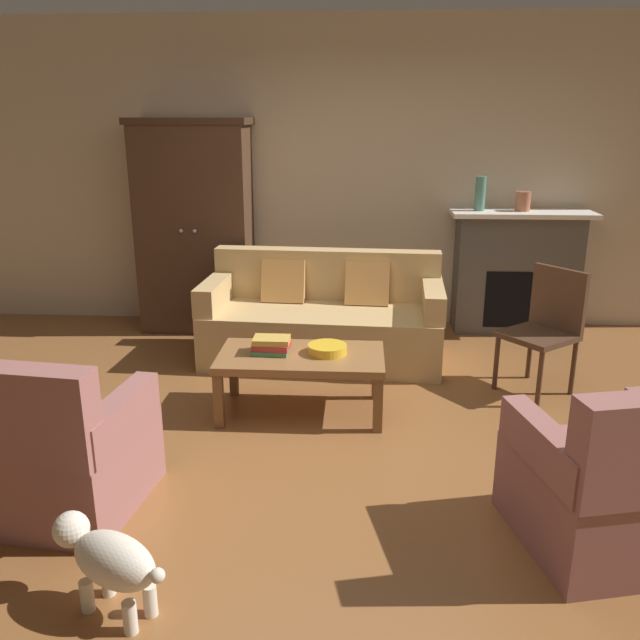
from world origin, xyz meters
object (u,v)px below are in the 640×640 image
object	(u,v)px
armoire	(195,226)
dog	(109,559)
armchair_near_left	(56,453)
side_chair_wooden	(546,323)
couch	(323,321)
armchair_near_right	(614,487)
fruit_bowl	(327,349)
mantel_vase_terracotta	(523,201)
coffee_table	(301,362)
book_stack	(271,345)
mantel_vase_jade	(480,194)
fireplace	(516,271)

from	to	relation	value
armoire	dog	distance (m)	3.87
armchair_near_left	side_chair_wooden	distance (m)	3.34
couch	armchair_near_right	world-z (taller)	armchair_near_right
fruit_bowl	armchair_near_left	bearing A→B (deg)	-136.06
armchair_near_right	side_chair_wooden	xyz separation A→B (m)	(0.17, 1.88, 0.20)
fruit_bowl	mantel_vase_terracotta	bearing A→B (deg)	48.86
coffee_table	dog	world-z (taller)	coffee_table
side_chair_wooden	coffee_table	bearing A→B (deg)	-163.67
book_stack	mantel_vase_jade	size ratio (longest dim) A/B	0.87
fireplace	mantel_vase_jade	distance (m)	0.80
mantel_vase_jade	side_chair_wooden	world-z (taller)	mantel_vase_jade
dog	armchair_near_right	bearing A→B (deg)	14.36
mantel_vase_jade	armchair_near_left	bearing A→B (deg)	-129.28
coffee_table	armchair_near_left	xyz separation A→B (m)	(-1.12, -1.23, -0.05)
couch	armchair_near_left	distance (m)	2.59
book_stack	side_chair_wooden	distance (m)	1.99
couch	fruit_bowl	size ratio (longest dim) A/B	7.54
coffee_table	armchair_near_left	size ratio (longest dim) A/B	1.25
armchair_near_right	dog	world-z (taller)	armchair_near_right
armchair_near_left	dog	distance (m)	0.88
fruit_bowl	side_chair_wooden	distance (m)	1.63
fruit_bowl	fireplace	bearing A→B (deg)	49.12
couch	coffee_table	world-z (taller)	couch
armoire	mantel_vase_terracotta	size ratio (longest dim) A/B	11.15
armchair_near_left	mantel_vase_jade	bearing A→B (deg)	50.72
fireplace	armchair_near_left	xyz separation A→B (m)	(-2.94, -3.15, -0.25)
armoire	mantel_vase_terracotta	distance (m)	2.96
armoire	fruit_bowl	size ratio (longest dim) A/B	7.37
book_stack	fireplace	bearing A→B (deg)	43.52
dog	fruit_bowl	bearing A→B (deg)	68.33
armoire	book_stack	world-z (taller)	armoire
fruit_bowl	mantel_vase_terracotta	world-z (taller)	mantel_vase_terracotta
book_stack	armchair_near_left	world-z (taller)	armchair_near_left
coffee_table	mantel_vase_terracotta	distance (m)	2.76
fireplace	book_stack	distance (m)	2.78
couch	dog	distance (m)	3.07
mantel_vase_terracotta	armchair_near_right	bearing A→B (deg)	-94.49
book_stack	mantel_vase_jade	xyz separation A→B (m)	(1.63, 1.90, 0.80)
coffee_table	book_stack	xyz separation A→B (m)	(-0.20, 0.01, 0.11)
armoire	armchair_near_right	xyz separation A→B (m)	(2.69, -3.22, -0.65)
armoire	side_chair_wooden	size ratio (longest dim) A/B	2.13
coffee_table	book_stack	world-z (taller)	book_stack
mantel_vase_jade	dog	size ratio (longest dim) A/B	0.57
fruit_bowl	side_chair_wooden	bearing A→B (deg)	17.28
couch	armchair_near_right	distance (m)	2.85
book_stack	mantel_vase_terracotta	distance (m)	2.86
coffee_table	dog	size ratio (longest dim) A/B	2.09
armchair_near_right	coffee_table	bearing A→B (deg)	138.62
mantel_vase_terracotta	armchair_near_left	world-z (taller)	mantel_vase_terracotta
armchair_near_left	couch	bearing A→B (deg)	62.18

